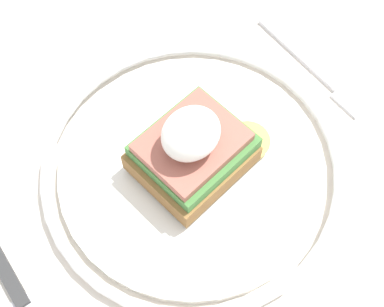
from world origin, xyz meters
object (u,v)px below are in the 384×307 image
fork (316,70)px  knife (21,300)px  sandwich (193,148)px  plate (192,167)px

fork → knife: knife is taller
fork → sandwich: bearing=-2.6°
plate → fork: plate is taller
plate → knife: 0.19m
plate → sandwich: bearing=106.7°
sandwich → knife: sandwich is taller
plate → knife: plate is taller
plate → sandwich: sandwich is taller
fork → knife: 0.37m
fork → knife: bearing=-3.7°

